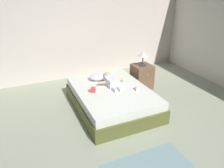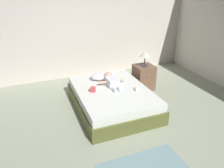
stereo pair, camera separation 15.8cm
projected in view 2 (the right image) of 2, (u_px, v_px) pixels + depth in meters
ground_plane at (126, 150)px, 3.09m from camera, size 8.00×8.00×0.00m
wall_behind_bed at (73, 21)px, 5.05m from camera, size 8.00×0.12×2.73m
bed at (112, 99)px, 4.06m from camera, size 1.32×1.76×0.40m
pillow at (102, 76)px, 4.36m from camera, size 0.46×0.31×0.14m
baby at (111, 80)px, 4.14m from camera, size 0.50×0.63×0.18m
toothbrush at (124, 80)px, 4.32m from camera, size 0.08×0.15×0.02m
nightstand at (144, 77)px, 4.80m from camera, size 0.40×0.43×0.54m
lamp at (145, 56)px, 4.59m from camera, size 0.23×0.23×0.31m
toy_block at (93, 89)px, 3.86m from camera, size 0.12×0.12×0.09m
baby_bottle at (136, 89)px, 3.91m from camera, size 0.06×0.10×0.07m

